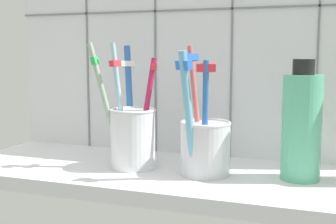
% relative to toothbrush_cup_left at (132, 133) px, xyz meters
% --- Properties ---
extents(counter_slab, '(0.64, 0.22, 0.02)m').
position_rel_toothbrush_cup_left_xyz_m(counter_slab, '(0.06, 0.00, -0.06)').
color(counter_slab, silver).
rests_on(counter_slab, ground).
extents(tile_wall_back, '(0.64, 0.02, 0.45)m').
position_rel_toothbrush_cup_left_xyz_m(tile_wall_back, '(0.06, 0.12, 0.15)').
color(tile_wall_back, white).
rests_on(tile_wall_back, ground).
extents(toothbrush_cup_left, '(0.10, 0.10, 0.18)m').
position_rel_toothbrush_cup_left_xyz_m(toothbrush_cup_left, '(0.00, 0.00, 0.00)').
color(toothbrush_cup_left, white).
rests_on(toothbrush_cup_left, counter_slab).
extents(toothbrush_cup_right, '(0.07, 0.09, 0.18)m').
position_rel_toothbrush_cup_left_xyz_m(toothbrush_cup_right, '(0.11, -0.00, -0.01)').
color(toothbrush_cup_right, silver).
rests_on(toothbrush_cup_right, counter_slab).
extents(soap_bottle, '(0.05, 0.05, 0.16)m').
position_rel_toothbrush_cup_left_xyz_m(soap_bottle, '(0.23, 0.02, 0.02)').
color(soap_bottle, '#5CC196').
rests_on(soap_bottle, counter_slab).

